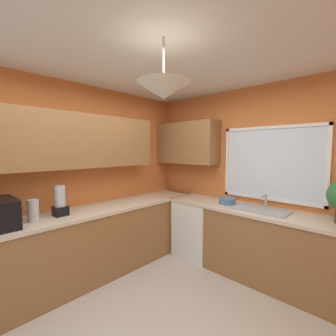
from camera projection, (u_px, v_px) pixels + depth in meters
room_shell at (168, 145)px, 2.42m from camera, size 3.58×3.89×2.65m
counter_run_left at (87, 244)px, 2.96m from camera, size 0.65×3.50×0.91m
counter_run_back at (259, 244)px, 2.98m from camera, size 2.67×0.65×0.91m
dishwasher at (198, 228)px, 3.63m from camera, size 0.60×0.60×0.86m
kettle at (33, 211)px, 2.46m from camera, size 0.11×0.11×0.24m
sink_assembly at (261, 209)px, 2.94m from camera, size 0.68×0.40×0.19m
bowl at (227, 201)px, 3.27m from camera, size 0.23×0.23×0.09m
blender_appliance at (60, 202)px, 2.69m from camera, size 0.15×0.15×0.36m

